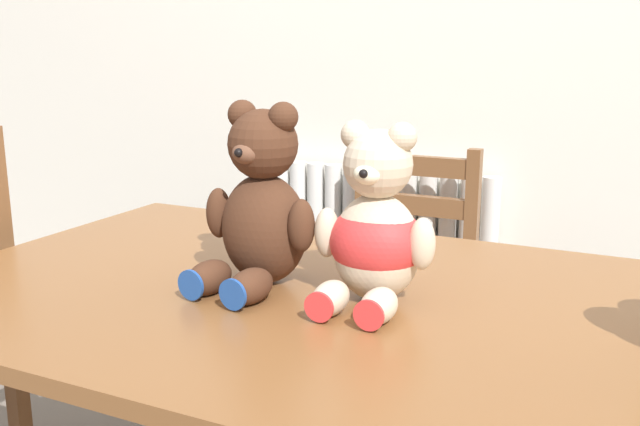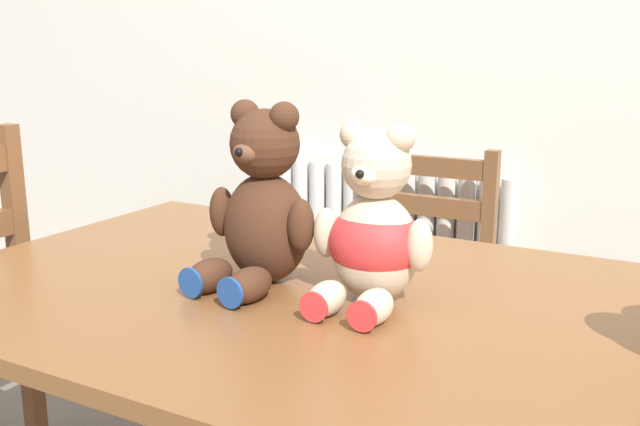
{
  "view_description": "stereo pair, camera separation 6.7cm",
  "coord_description": "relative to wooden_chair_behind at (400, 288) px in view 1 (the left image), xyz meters",
  "views": [
    {
      "loc": [
        0.5,
        -0.63,
        1.16
      ],
      "look_at": [
        -0.03,
        0.47,
        0.87
      ],
      "focal_mm": 40.0,
      "sensor_mm": 36.0,
      "label": 1
    },
    {
      "loc": [
        0.56,
        -0.6,
        1.16
      ],
      "look_at": [
        -0.03,
        0.47,
        0.87
      ],
      "focal_mm": 40.0,
      "sensor_mm": 36.0,
      "label": 2
    }
  ],
  "objects": [
    {
      "name": "radiator",
      "position": [
        -0.2,
        0.24,
        -0.09
      ],
      "size": [
        0.89,
        0.1,
        0.76
      ],
      "color": "silver",
      "rests_on": "ground_plane"
    },
    {
      "name": "dining_table",
      "position": [
        0.17,
        -0.86,
        0.2
      ],
      "size": [
        1.54,
        0.94,
        0.73
      ],
      "color": "brown",
      "rests_on": "ground_plane"
    },
    {
      "name": "wooden_chair_behind",
      "position": [
        0.0,
        0.0,
        0.0
      ],
      "size": [
        0.4,
        0.38,
        0.86
      ],
      "rotation": [
        0.0,
        0.0,
        3.14
      ],
      "color": "brown",
      "rests_on": "ground_plane"
    },
    {
      "name": "teddy_bear_left",
      "position": [
        0.02,
        -0.87,
        0.43
      ],
      "size": [
        0.24,
        0.24,
        0.34
      ],
      "rotation": [
        0.0,
        0.0,
        3.04
      ],
      "color": "#472819",
      "rests_on": "dining_table"
    },
    {
      "name": "teddy_bear_right",
      "position": [
        0.25,
        -0.86,
        0.41
      ],
      "size": [
        0.22,
        0.22,
        0.31
      ],
      "rotation": [
        0.0,
        0.0,
        3.16
      ],
      "color": "beige",
      "rests_on": "dining_table"
    }
  ]
}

